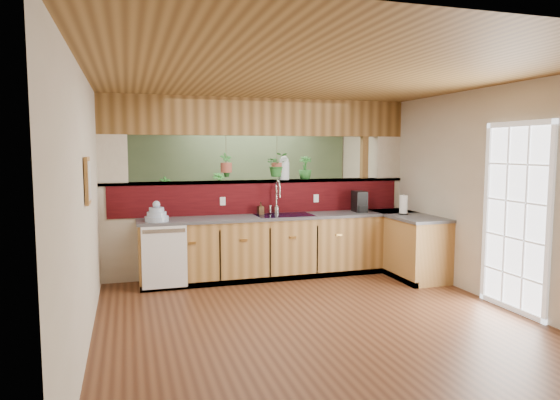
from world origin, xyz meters
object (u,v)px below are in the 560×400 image
object	(u,v)px
shelving_console	(190,223)
soap_dispenser	(261,208)
dish_stack	(157,215)
paper_towel	(403,205)
coffee_maker	(360,202)
glass_jar	(284,168)
faucet	(277,196)

from	to	relation	value
shelving_console	soap_dispenser	bearing A→B (deg)	-86.21
dish_stack	soap_dispenser	xyz separation A→B (m)	(1.50, 0.29, 0.01)
soap_dispenser	shelving_console	xyz separation A→B (m)	(-0.79, 2.11, -0.49)
dish_stack	paper_towel	bearing A→B (deg)	-5.48
coffee_maker	glass_jar	xyz separation A→B (m)	(-1.10, 0.36, 0.52)
paper_towel	glass_jar	world-z (taller)	glass_jar
glass_jar	shelving_console	xyz separation A→B (m)	(-1.21, 1.90, -1.07)
faucet	dish_stack	size ratio (longest dim) A/B	1.61
soap_dispenser	coffee_maker	bearing A→B (deg)	-5.67
soap_dispenser	dish_stack	bearing A→B (deg)	-169.21
shelving_console	paper_towel	bearing A→B (deg)	-61.18
dish_stack	glass_jar	bearing A→B (deg)	14.37
dish_stack	paper_towel	distance (m)	3.51
dish_stack	coffee_maker	xyz separation A→B (m)	(3.02, 0.13, 0.06)
paper_towel	glass_jar	distance (m)	1.85
paper_towel	shelving_console	distance (m)	3.93
glass_jar	paper_towel	bearing A→B (deg)	-27.75
faucet	shelving_console	world-z (taller)	faucet
faucet	glass_jar	bearing A→B (deg)	51.50
faucet	paper_towel	xyz separation A→B (m)	(1.75, -0.60, -0.13)
soap_dispenser	coffee_maker	xyz separation A→B (m)	(1.52, -0.15, 0.05)
paper_towel	dish_stack	bearing A→B (deg)	174.52
glass_jar	shelving_console	distance (m)	2.50
dish_stack	coffee_maker	world-z (taller)	coffee_maker
faucet	coffee_maker	distance (m)	1.29
coffee_maker	shelving_console	distance (m)	3.28
soap_dispenser	coffee_maker	world-z (taller)	coffee_maker
soap_dispenser	shelving_console	distance (m)	2.30
dish_stack	paper_towel	size ratio (longest dim) A/B	1.04
coffee_maker	glass_jar	bearing A→B (deg)	166.77
coffee_maker	soap_dispenser	bearing A→B (deg)	179.15
dish_stack	coffee_maker	bearing A→B (deg)	2.55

